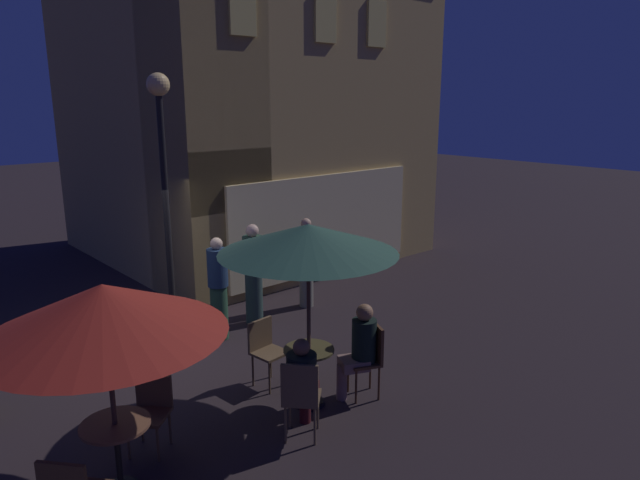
{
  "coord_description": "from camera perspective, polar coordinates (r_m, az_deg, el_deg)",
  "views": [
    {
      "loc": [
        -3.51,
        -7.75,
        3.85
      ],
      "look_at": [
        2.31,
        -1.17,
        1.66
      ],
      "focal_mm": 31.93,
      "sensor_mm": 36.0,
      "label": 1
    }
  ],
  "objects": [
    {
      "name": "cafe_chair_0",
      "position": [
        7.64,
        5.07,
        -11.27
      ],
      "size": [
        0.53,
        0.53,
        0.99
      ],
      "rotation": [
        0.0,
        0.0,
        2.7
      ],
      "color": "#51311E",
      "rests_on": "ground"
    },
    {
      "name": "cafe_chair_3",
      "position": [
        6.89,
        -16.59,
        -15.65
      ],
      "size": [
        0.6,
        0.6,
        0.84
      ],
      "rotation": [
        0.0,
        0.0,
        -2.43
      ],
      "color": "brown",
      "rests_on": "ground"
    },
    {
      "name": "patio_umbrella_1",
      "position": [
        5.66,
        -20.83,
        -6.61
      ],
      "size": [
        2.27,
        2.27,
        2.2
      ],
      "color": "black",
      "rests_on": "ground"
    },
    {
      "name": "patron_seated_0",
      "position": [
        7.54,
        4.05,
        -10.51
      ],
      "size": [
        0.52,
        0.45,
        1.29
      ],
      "rotation": [
        0.0,
        0.0,
        2.7
      ],
      "color": "#82605B",
      "rests_on": "ground"
    },
    {
      "name": "cafe_building",
      "position": [
        13.06,
        -9.34,
        13.44
      ],
      "size": [
        7.0,
        7.09,
        7.55
      ],
      "color": "tan",
      "rests_on": "ground"
    },
    {
      "name": "cafe_table_1",
      "position": [
        6.27,
        -19.67,
        -18.74
      ],
      "size": [
        0.68,
        0.68,
        0.78
      ],
      "color": "black",
      "rests_on": "ground"
    },
    {
      "name": "street_lamp_near_corner",
      "position": [
        8.97,
        -15.48,
        8.15
      ],
      "size": [
        0.34,
        0.34,
        4.22
      ],
      "color": "black",
      "rests_on": "ground"
    },
    {
      "name": "patron_standing_3",
      "position": [
        9.91,
        -6.68,
        -3.42
      ],
      "size": [
        0.35,
        0.35,
        1.79
      ],
      "rotation": [
        0.0,
        0.0,
        1.63
      ],
      "color": "#2B3F3A",
      "rests_on": "ground"
    },
    {
      "name": "patron_seated_1",
      "position": [
        6.76,
        -1.79,
        -13.83
      ],
      "size": [
        0.53,
        0.52,
        1.22
      ],
      "rotation": [
        0.0,
        0.0,
        0.75
      ],
      "color": "#431317",
      "rests_on": "ground"
    },
    {
      "name": "cafe_chair_2",
      "position": [
        6.68,
        -1.95,
        -15.12
      ],
      "size": [
        0.59,
        0.59,
        1.0
      ],
      "rotation": [
        0.0,
        0.0,
        0.75
      ],
      "color": "brown",
      "rests_on": "ground"
    },
    {
      "name": "cafe_table_0",
      "position": [
        7.43,
        -1.12,
        -12.55
      ],
      "size": [
        0.65,
        0.65,
        0.77
      ],
      "color": "black",
      "rests_on": "ground"
    },
    {
      "name": "patio_umbrella_0",
      "position": [
        6.85,
        -1.18,
        0.03
      ],
      "size": [
        2.2,
        2.2,
        2.39
      ],
      "color": "black",
      "rests_on": "ground"
    },
    {
      "name": "ground_plane",
      "position": [
        9.34,
        -15.84,
        -10.93
      ],
      "size": [
        60.0,
        60.0,
        0.0
      ],
      "primitive_type": "plane",
      "color": "black"
    },
    {
      "name": "patron_standing_4",
      "position": [
        9.37,
        -10.15,
        -4.81
      ],
      "size": [
        0.33,
        0.33,
        1.71
      ],
      "rotation": [
        0.0,
        0.0,
        1.39
      ],
      "color": "#2A4F35",
      "rests_on": "ground"
    },
    {
      "name": "patron_standing_2",
      "position": [
        10.67,
        -1.39,
        -2.24
      ],
      "size": [
        0.31,
        0.31,
        1.71
      ],
      "rotation": [
        0.0,
        0.0,
        2.1
      ],
      "color": "slate",
      "rests_on": "ground"
    },
    {
      "name": "cafe_chair_1",
      "position": [
        7.95,
        -5.52,
        -10.51
      ],
      "size": [
        0.46,
        0.46,
        0.92
      ],
      "rotation": [
        0.0,
        0.0,
        -1.46
      ],
      "color": "brown",
      "rests_on": "ground"
    }
  ]
}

